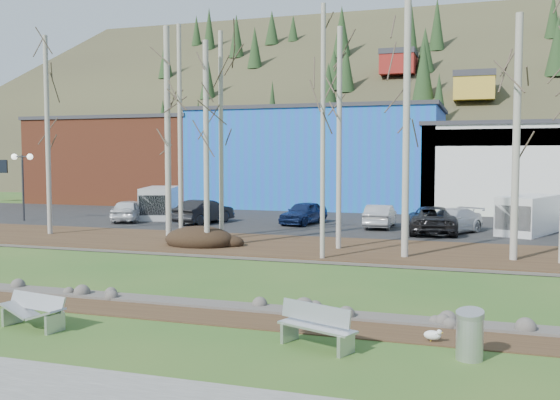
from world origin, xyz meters
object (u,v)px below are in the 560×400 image
(car_0, at_px, (129,210))
(van_white, at_px, (527,215))
(van_grey, at_px, (160,203))
(car_1, at_px, (204,212))
(bench_intact, at_px, (316,326))
(car_5, at_px, (450,221))
(car_4, at_px, (432,220))
(seagull, at_px, (433,335))
(street_lamp, at_px, (22,168))
(car_2, at_px, (304,213))
(litter_bin, at_px, (470,337))
(car_3, at_px, (380,216))
(bench_damaged, at_px, (34,311))

(car_0, bearing_deg, van_white, 163.65)
(van_white, xyz_separation_m, van_grey, (-22.81, 1.58, 0.02))
(van_white, bearing_deg, car_1, -155.95)
(van_white, bearing_deg, bench_intact, -81.96)
(car_5, bearing_deg, van_white, 40.99)
(car_4, height_order, van_white, van_white)
(seagull, relative_size, car_0, 0.11)
(street_lamp, relative_size, car_2, 1.07)
(litter_bin, distance_m, van_grey, 31.12)
(bench_intact, relative_size, car_3, 0.48)
(litter_bin, distance_m, van_white, 22.14)
(seagull, distance_m, car_2, 23.97)
(car_0, height_order, car_3, car_0)
(car_0, bearing_deg, car_2, 171.17)
(litter_bin, xyz_separation_m, van_grey, (-20.31, 23.57, 0.69))
(seagull, height_order, car_3, car_3)
(bench_intact, distance_m, car_3, 22.84)
(bench_intact, relative_size, litter_bin, 2.02)
(bench_damaged, bearing_deg, car_2, 100.10)
(car_2, xyz_separation_m, car_4, (7.81, -2.13, 0.04))
(street_lamp, xyz_separation_m, van_white, (30.38, 2.55, -2.37))
(car_2, bearing_deg, bench_intact, -61.71)
(bench_intact, relative_size, bench_damaged, 1.02)
(car_0, relative_size, car_4, 0.79)
(seagull, bearing_deg, van_white, 102.07)
(car_4, relative_size, car_5, 1.14)
(car_4, xyz_separation_m, van_grey, (-17.96, 2.66, 0.30))
(car_0, height_order, van_grey, van_grey)
(car_5, bearing_deg, seagull, -60.37)
(litter_bin, height_order, car_4, car_4)
(bench_intact, height_order, car_3, car_3)
(bench_damaged, height_order, car_1, car_1)
(bench_intact, xyz_separation_m, car_5, (1.88, 21.24, 0.33))
(van_white, relative_size, van_grey, 0.99)
(litter_bin, bearing_deg, car_1, 126.82)
(car_1, distance_m, car_4, 13.79)
(street_lamp, bearing_deg, bench_damaged, -46.56)
(bench_damaged, relative_size, car_2, 0.48)
(bench_damaged, xyz_separation_m, street_lamp, (-17.49, 20.23, 3.11))
(car_3, height_order, van_grey, van_grey)
(car_3, distance_m, van_grey, 14.94)
(car_0, bearing_deg, van_grey, -129.25)
(car_2, bearing_deg, van_white, 7.04)
(car_1, bearing_deg, car_4, -170.62)
(seagull, height_order, car_1, car_1)
(bench_damaged, xyz_separation_m, car_3, (4.98, 23.37, 0.40))
(litter_bin, distance_m, car_5, 21.14)
(bench_intact, relative_size, car_4, 0.37)
(litter_bin, distance_m, street_lamp, 34.12)
(car_0, bearing_deg, car_4, 160.84)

